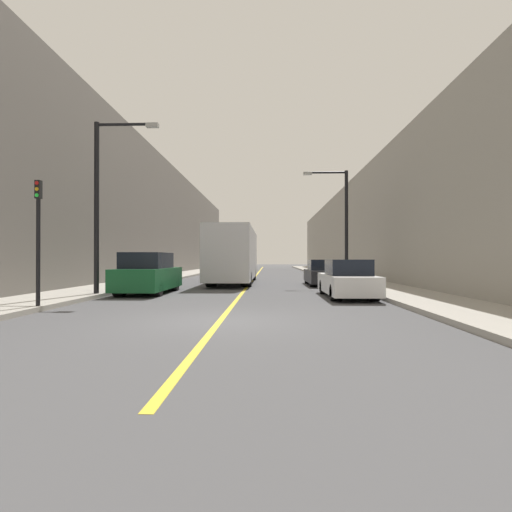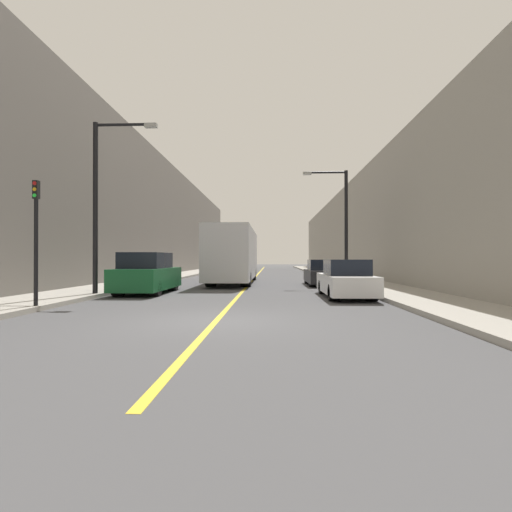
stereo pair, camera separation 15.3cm
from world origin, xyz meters
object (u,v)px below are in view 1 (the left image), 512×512
Objects in this scene: street_lamp_left at (103,195)px; traffic_light at (38,237)px; car_right_mid at (322,274)px; street_lamp_right at (342,218)px; parked_suv_left at (148,274)px; car_right_near at (347,280)px; bus at (234,255)px.

street_lamp_left is 4.67m from traffic_light.
traffic_light reaches higher than car_right_mid.
street_lamp_right is (1.17, 0.05, 3.29)m from car_right_mid.
parked_suv_left is 6.41m from traffic_light.
parked_suv_left reaches higher than car_right_near.
street_lamp_left is 13.43m from street_lamp_right.
parked_suv_left is at bearing -112.07° from bus.
traffic_light is at bearing -155.71° from car_right_near.
bus is 2.36× the size of parked_suv_left.
street_lamp_left is (-9.90, -0.29, 3.47)m from car_right_near.
car_right_near is 1.28× the size of traffic_light.
car_right_near reaches higher than car_right_mid.
traffic_light is (-4.65, -13.98, 0.39)m from bus.
street_lamp_left is at bearing -142.34° from car_right_mid.
bus is 1.64× the size of street_lamp_left.
traffic_light reaches higher than parked_suv_left.
traffic_light is at bearing -108.42° from bus.
street_lamp_right is at bearing 2.37° from car_right_mid.
bus is at bearing 158.35° from car_right_mid.
car_right_near is (8.59, -1.56, -0.16)m from parked_suv_left.
parked_suv_left is at bearing 54.69° from street_lamp_left.
traffic_light is (-1.46, -6.09, 1.36)m from parked_suv_left.
street_lamp_right is at bearing 34.76° from street_lamp_left.
street_lamp_left reaches higher than car_right_near.
traffic_light is (-10.01, -11.85, 1.53)m from car_right_mid.
car_right_near is at bearing -60.29° from bus.
car_right_mid is at bearing -177.63° from street_lamp_right.
car_right_mid is at bearing -21.65° from bus.
bus reaches higher than parked_suv_left.
parked_suv_left is 0.70× the size of street_lamp_left.
street_lamp_right is (6.53, -2.08, 2.15)m from bus.
car_right_near is at bearing 1.69° from street_lamp_left.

